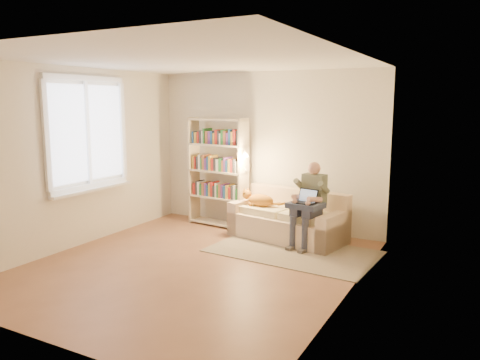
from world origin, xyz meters
The scene contains 14 objects.
floor centered at (0.00, 0.00, 0.00)m, with size 4.50×4.50×0.00m, color brown.
ceiling centered at (0.00, 0.00, 2.60)m, with size 4.00×4.50×0.02m, color white.
wall_left centered at (-2.00, 0.00, 1.30)m, with size 0.02×4.50×2.60m, color silver.
wall_right centered at (2.00, 0.00, 1.30)m, with size 0.02×4.50×2.60m, color silver.
wall_back centered at (0.00, 2.25, 1.30)m, with size 4.00×0.02×2.60m, color silver.
wall_front centered at (0.00, -2.25, 1.30)m, with size 4.00×0.02×2.60m, color silver.
window centered at (-1.95, 0.20, 1.38)m, with size 0.12×1.52×1.69m.
sofa centered at (0.61, 1.74, 0.27)m, with size 1.88×1.11×0.75m.
person centered at (1.03, 1.52, 0.70)m, with size 0.42×0.59×1.24m.
cat centered at (0.17, 1.71, 0.58)m, with size 0.66×0.30×0.24m.
blanket centered at (0.94, 1.42, 0.64)m, with size 0.47×0.38×0.08m, color #2A3249.
laptop centered at (0.94, 1.43, 0.72)m, with size 0.34×0.30×0.25m.
bookshelf centered at (-0.75, 1.90, 1.02)m, with size 1.22×0.47×1.85m.
rug centered at (0.92, 1.15, 0.01)m, with size 2.29×1.35×0.01m, color gray.
Camera 1 is at (3.25, -4.83, 2.08)m, focal length 35.00 mm.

